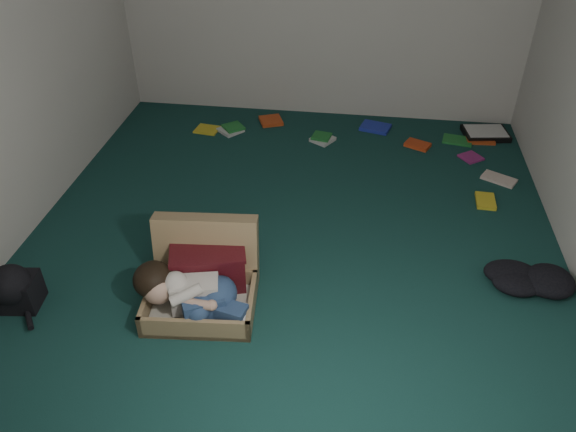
# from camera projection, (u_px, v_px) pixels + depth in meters

# --- Properties ---
(floor) EXTENTS (4.50, 4.50, 0.00)m
(floor) POSITION_uv_depth(u_px,v_px,m) (291.00, 242.00, 4.24)
(floor) COLOR #153D38
(floor) RESTS_ON ground
(wall_front) EXTENTS (4.50, 0.00, 4.50)m
(wall_front) POSITION_uv_depth(u_px,v_px,m) (191.00, 369.00, 1.67)
(wall_front) COLOR silver
(wall_front) RESTS_ON ground
(suitcase) EXTENTS (0.75, 0.74, 0.51)m
(suitcase) POSITION_uv_depth(u_px,v_px,m) (203.00, 279.00, 3.68)
(suitcase) COLOR #997E54
(suitcase) RESTS_ON floor
(person) EXTENTS (0.76, 0.36, 0.32)m
(person) POSITION_uv_depth(u_px,v_px,m) (190.00, 293.00, 3.51)
(person) COLOR silver
(person) RESTS_ON suitcase
(maroon_bin) EXTENTS (0.57, 0.50, 0.34)m
(maroon_bin) POSITION_uv_depth(u_px,v_px,m) (209.00, 265.00, 3.77)
(maroon_bin) COLOR #470E14
(maroon_bin) RESTS_ON floor
(backpack) EXTENTS (0.44, 0.37, 0.24)m
(backpack) POSITION_uv_depth(u_px,v_px,m) (13.00, 290.00, 3.64)
(backpack) COLOR black
(backpack) RESTS_ON floor
(clothing_pile) EXTENTS (0.50, 0.43, 0.14)m
(clothing_pile) POSITION_uv_depth(u_px,v_px,m) (534.00, 279.00, 3.80)
(clothing_pile) COLOR black
(clothing_pile) RESTS_ON floor
(paper_tray) EXTENTS (0.47, 0.38, 0.06)m
(paper_tray) POSITION_uv_depth(u_px,v_px,m) (485.00, 133.00, 5.59)
(paper_tray) COLOR black
(paper_tray) RESTS_ON floor
(book_scatter) EXTENTS (3.00, 1.48, 0.02)m
(book_scatter) POSITION_uv_depth(u_px,v_px,m) (379.00, 145.00, 5.43)
(book_scatter) COLOR yellow
(book_scatter) RESTS_ON floor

